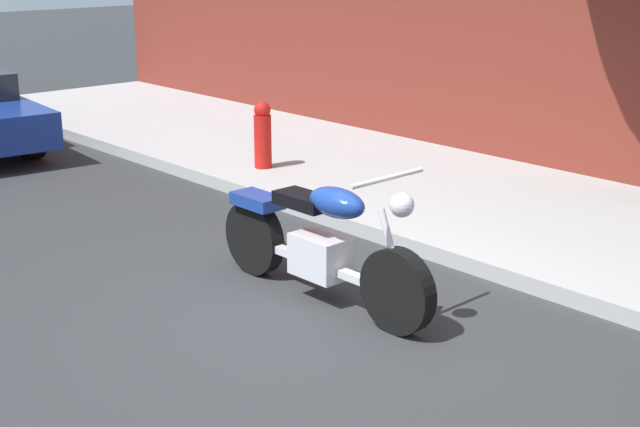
# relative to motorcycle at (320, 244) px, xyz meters

# --- Properties ---
(ground_plane) EXTENTS (60.00, 60.00, 0.00)m
(ground_plane) POSITION_rel_motorcycle_xyz_m (0.32, -0.30, -0.45)
(ground_plane) COLOR #303335
(sidewalk) EXTENTS (20.35, 3.10, 0.14)m
(sidewalk) POSITION_rel_motorcycle_xyz_m (0.32, 2.83, -0.38)
(sidewalk) COLOR #ACACAC
(sidewalk) RESTS_ON ground
(motorcycle) EXTENTS (2.21, 0.70, 1.12)m
(motorcycle) POSITION_rel_motorcycle_xyz_m (0.00, 0.00, 0.00)
(motorcycle) COLOR black
(motorcycle) RESTS_ON ground
(fire_hydrant) EXTENTS (0.20, 0.20, 0.91)m
(fire_hydrant) POSITION_rel_motorcycle_xyz_m (-3.12, 1.95, 0.00)
(fire_hydrant) COLOR red
(fire_hydrant) RESTS_ON ground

